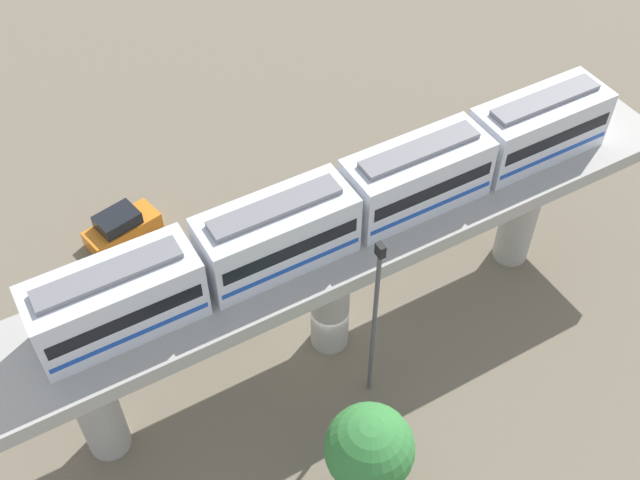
% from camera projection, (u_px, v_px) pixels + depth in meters
% --- Properties ---
extents(ground_plane, '(120.00, 120.00, 0.00)m').
position_uv_depth(ground_plane, '(329.00, 339.00, 40.11)').
color(ground_plane, '#706654').
extents(viaduct, '(5.20, 35.80, 7.75)m').
position_uv_depth(viaduct, '(331.00, 262.00, 35.63)').
color(viaduct, '#A8A59E').
rests_on(viaduct, ground).
extents(train, '(2.64, 27.45, 3.24)m').
position_uv_depth(train, '(349.00, 205.00, 33.53)').
color(train, silver).
rests_on(train, viaduct).
extents(parked_car_orange, '(2.66, 4.49, 1.76)m').
position_uv_depth(parked_car_orange, '(121.00, 227.00, 44.37)').
color(parked_car_orange, orange).
rests_on(parked_car_orange, ground).
extents(parked_car_yellow, '(2.17, 4.34, 1.76)m').
position_uv_depth(parked_car_yellow, '(214.00, 285.00, 41.53)').
color(parked_car_yellow, yellow).
rests_on(parked_car_yellow, ground).
extents(tree_near_viaduct, '(3.75, 3.75, 5.63)m').
position_uv_depth(tree_near_viaduct, '(369.00, 449.00, 31.96)').
color(tree_near_viaduct, brown).
rests_on(tree_near_viaduct, ground).
extents(signal_post, '(0.44, 0.28, 10.35)m').
position_uv_depth(signal_post, '(375.00, 317.00, 33.98)').
color(signal_post, '#4C4C51').
rests_on(signal_post, ground).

